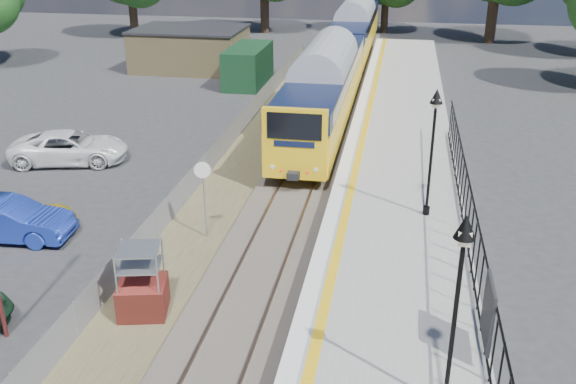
% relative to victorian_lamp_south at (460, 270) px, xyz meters
% --- Properties ---
extents(ground, '(120.00, 120.00, 0.00)m').
position_rel_victorian_lamp_south_xyz_m(ground, '(-5.50, 4.00, -4.30)').
color(ground, '#2D2D30').
rests_on(ground, ground).
extents(track_bed, '(5.90, 80.00, 0.29)m').
position_rel_victorian_lamp_south_xyz_m(track_bed, '(-5.97, 13.67, -4.21)').
color(track_bed, '#473F38').
rests_on(track_bed, ground).
extents(platform, '(5.00, 70.00, 0.90)m').
position_rel_victorian_lamp_south_xyz_m(platform, '(-1.30, 12.00, -3.85)').
color(platform, gray).
rests_on(platform, ground).
extents(platform_edge, '(0.90, 70.00, 0.01)m').
position_rel_victorian_lamp_south_xyz_m(platform_edge, '(-3.36, 12.00, -3.39)').
color(platform_edge, silver).
rests_on(platform_edge, platform).
extents(victorian_lamp_south, '(0.44, 0.44, 4.60)m').
position_rel_victorian_lamp_south_xyz_m(victorian_lamp_south, '(0.00, 0.00, 0.00)').
color(victorian_lamp_south, black).
rests_on(victorian_lamp_south, platform).
extents(victorian_lamp_north, '(0.44, 0.44, 4.60)m').
position_rel_victorian_lamp_south_xyz_m(victorian_lamp_north, '(-0.20, 10.00, 0.00)').
color(victorian_lamp_north, black).
rests_on(victorian_lamp_north, platform).
extents(palisade_fence, '(0.12, 26.00, 2.00)m').
position_rel_victorian_lamp_south_xyz_m(palisade_fence, '(1.05, 6.24, -2.46)').
color(palisade_fence, black).
rests_on(palisade_fence, platform).
extents(wire_fence, '(0.06, 52.00, 1.20)m').
position_rel_victorian_lamp_south_xyz_m(wire_fence, '(-9.70, 16.00, -3.70)').
color(wire_fence, '#999EA3').
rests_on(wire_fence, ground).
extents(outbuilding, '(10.80, 10.10, 3.12)m').
position_rel_victorian_lamp_south_xyz_m(outbuilding, '(-16.41, 35.21, -2.78)').
color(outbuilding, '#958354').
rests_on(outbuilding, ground).
extents(train, '(2.82, 40.83, 3.51)m').
position_rel_victorian_lamp_south_xyz_m(train, '(-5.50, 33.35, -1.96)').
color(train, yellow).
rests_on(train, ground).
extents(brick_plinth, '(1.62, 1.62, 2.19)m').
position_rel_victorian_lamp_south_xyz_m(brick_plinth, '(-8.37, 3.49, -3.25)').
color(brick_plinth, maroon).
rests_on(brick_plinth, ground).
extents(speed_sign, '(0.59, 0.16, 2.95)m').
position_rel_victorian_lamp_south_xyz_m(speed_sign, '(-8.00, 8.48, -2.27)').
color(speed_sign, '#999EA3').
rests_on(speed_sign, ground).
extents(car_blue, '(4.68, 1.91, 1.51)m').
position_rel_victorian_lamp_south_xyz_m(car_blue, '(-14.96, 7.18, -3.54)').
color(car_blue, '#192F97').
rests_on(car_blue, ground).
extents(car_yellow, '(4.48, 3.12, 1.20)m').
position_rel_victorian_lamp_south_xyz_m(car_yellow, '(-14.99, 7.79, -3.70)').
color(car_yellow, gold).
rests_on(car_yellow, ground).
extents(car_white, '(5.80, 3.64, 1.50)m').
position_rel_victorian_lamp_south_xyz_m(car_white, '(-16.64, 14.97, -3.55)').
color(car_white, white).
rests_on(car_white, ground).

